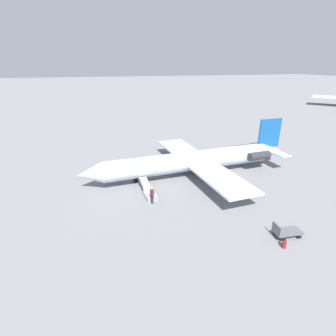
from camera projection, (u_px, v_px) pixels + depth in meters
ground_plane at (190, 175)px, 32.76m from camera, size 600.00×600.00×0.00m
airplane_main at (196, 160)px, 32.34m from camera, size 27.00×20.30×6.29m
boarding_stairs at (149, 193)px, 27.32m from camera, size 1.15×4.04×1.61m
passenger at (152, 194)px, 25.73m from camera, size 0.36×0.54×1.74m
luggage_cart at (286, 232)px, 20.88m from camera, size 2.32×1.36×1.22m
suitcase at (284, 244)px, 19.67m from camera, size 0.37×0.42×0.88m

